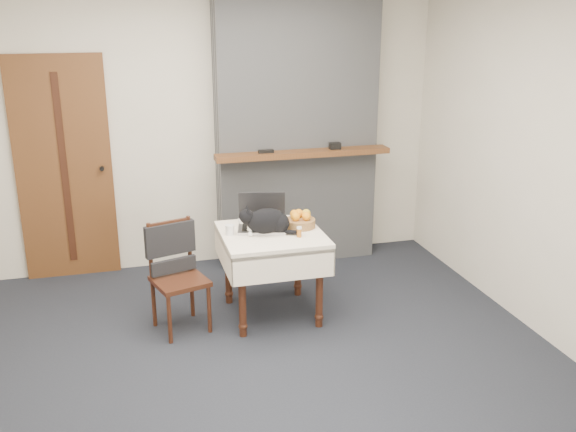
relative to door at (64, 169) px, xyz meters
name	(u,v)px	position (x,y,z in m)	size (l,w,h in m)	color
ground	(244,364)	(1.20, -1.97, -1.00)	(4.50, 4.50, 0.00)	black
room_shell	(225,100)	(1.20, -1.51, 0.76)	(4.52, 4.01, 2.61)	beige
door	(64,169)	(0.00, 0.00, 0.00)	(0.82, 0.10, 2.00)	brown
chimney	(297,128)	(2.10, -0.13, 0.30)	(1.62, 0.48, 2.60)	gray
side_table	(272,246)	(1.58, -1.28, -0.41)	(0.78, 0.78, 0.70)	#33150E
laptop	(262,219)	(1.53, -1.15, -0.23)	(0.43, 0.39, 0.27)	#B7B7BC
cat	(268,221)	(1.54, -1.30, -0.20)	(0.47, 0.23, 0.23)	black
cream_jar	(230,230)	(1.25, -1.25, -0.26)	(0.07, 0.07, 0.08)	silver
pill_bottle	(299,232)	(1.75, -1.44, -0.26)	(0.04, 0.04, 0.08)	#AD5C15
fruit_basket	(300,220)	(1.83, -1.21, -0.25)	(0.24, 0.24, 0.13)	olive
desk_clutter	(298,228)	(1.80, -1.24, -0.30)	(0.14, 0.02, 0.01)	black
chair	(174,261)	(0.82, -1.26, -0.46)	(0.47, 0.46, 0.84)	#33150E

